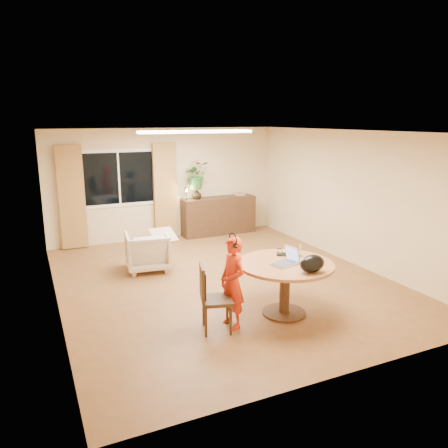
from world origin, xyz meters
name	(u,v)px	position (x,y,z in m)	size (l,w,h in m)	color
floor	(222,280)	(0.00, 0.00, 0.00)	(6.50, 6.50, 0.00)	brown
ceiling	(222,132)	(0.00, 0.00, 2.60)	(6.50, 6.50, 0.00)	white
wall_back	(166,184)	(0.00, 3.25, 1.30)	(5.50, 5.50, 0.00)	tan
wall_left	(51,225)	(-2.75, 0.00, 1.30)	(6.50, 6.50, 0.00)	tan
wall_right	(350,197)	(2.75, 0.00, 1.30)	(6.50, 6.50, 0.00)	tan
window	(119,178)	(-1.10, 3.23, 1.50)	(1.70, 0.03, 1.30)	white
curtain_left	(72,198)	(-2.15, 3.15, 1.15)	(0.55, 0.08, 2.25)	olive
curtain_right	(165,191)	(-0.05, 3.15, 1.15)	(0.55, 0.08, 2.25)	olive
ceiling_panel	(196,132)	(0.00, 1.20, 2.57)	(2.20, 0.35, 0.05)	white
dining_table	(285,274)	(0.26, -1.62, 0.62)	(1.39, 1.39, 0.79)	brown
dining_chair	(217,298)	(-0.84, -1.68, 0.47)	(0.45, 0.41, 0.93)	#311E10
child	(233,282)	(-0.59, -1.64, 0.64)	(0.30, 0.46, 1.27)	red
laptop	(284,256)	(0.20, -1.68, 0.92)	(0.38, 0.25, 0.25)	#B7B7BC
tumbler	(279,252)	(0.35, -1.30, 0.85)	(0.08, 0.08, 0.11)	white
wine_glass	(301,250)	(0.63, -1.45, 0.88)	(0.06, 0.06, 0.18)	white
pot_lid	(284,253)	(0.46, -1.27, 0.81)	(0.21, 0.21, 0.03)	white
handbag	(312,264)	(0.37, -2.11, 0.91)	(0.37, 0.21, 0.25)	black
armchair	(147,251)	(-1.05, 1.13, 0.36)	(0.78, 0.80, 0.73)	#BFB197
throw	(163,231)	(-0.75, 1.07, 0.74)	(0.45, 0.55, 0.03)	beige
sideboard	(219,216)	(1.26, 3.01, 0.46)	(1.85, 0.45, 0.92)	#311E10
vase	(197,194)	(0.68, 3.01, 1.05)	(0.24, 0.24, 0.25)	black
bouquet	(196,175)	(0.69, 3.01, 1.50)	(0.59, 0.51, 0.66)	#346C28
book_stack	(240,194)	(1.86, 3.01, 0.97)	(0.21, 0.16, 0.09)	#93634B
desk_lamp	(187,194)	(0.41, 2.96, 1.08)	(0.13, 0.13, 0.31)	black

